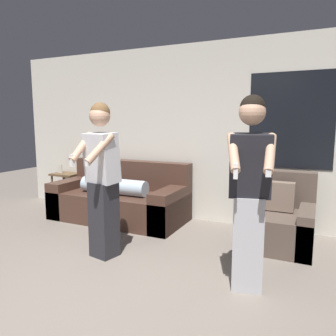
{
  "coord_description": "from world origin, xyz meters",
  "views": [
    {
      "loc": [
        1.7,
        -1.69,
        1.54
      ],
      "look_at": [
        0.33,
        1.25,
        1.08
      ],
      "focal_mm": 35.0,
      "sensor_mm": 36.0,
      "label": 1
    }
  ],
  "objects_px": {
    "armchair": "(278,221)",
    "person_right": "(249,190)",
    "side_table": "(66,179)",
    "person_left": "(102,178)",
    "couch": "(120,199)"
  },
  "relations": [
    {
      "from": "armchair",
      "to": "person_right",
      "type": "xyz_separation_m",
      "value": [
        -0.12,
        -1.29,
        0.63
      ]
    },
    {
      "from": "person_left",
      "to": "person_right",
      "type": "bearing_deg",
      "value": -1.63
    },
    {
      "from": "couch",
      "to": "person_left",
      "type": "distance_m",
      "value": 1.58
    },
    {
      "from": "side_table",
      "to": "person_right",
      "type": "xyz_separation_m",
      "value": [
        3.62,
        -1.64,
        0.43
      ]
    },
    {
      "from": "armchair",
      "to": "person_right",
      "type": "bearing_deg",
      "value": -95.47
    },
    {
      "from": "couch",
      "to": "person_right",
      "type": "relative_size",
      "value": 1.18
    },
    {
      "from": "armchair",
      "to": "person_left",
      "type": "height_order",
      "value": "person_left"
    },
    {
      "from": "person_left",
      "to": "armchair",
      "type": "bearing_deg",
      "value": 35.12
    },
    {
      "from": "person_left",
      "to": "person_right",
      "type": "height_order",
      "value": "person_right"
    },
    {
      "from": "side_table",
      "to": "person_left",
      "type": "relative_size",
      "value": 0.43
    },
    {
      "from": "armchair",
      "to": "couch",
      "type": "bearing_deg",
      "value": 178.23
    },
    {
      "from": "person_left",
      "to": "person_right",
      "type": "xyz_separation_m",
      "value": [
        1.64,
        -0.05,
        0.02
      ]
    },
    {
      "from": "armchair",
      "to": "person_right",
      "type": "relative_size",
      "value": 0.52
    },
    {
      "from": "side_table",
      "to": "person_left",
      "type": "bearing_deg",
      "value": -38.8
    },
    {
      "from": "couch",
      "to": "armchair",
      "type": "relative_size",
      "value": 2.25
    }
  ]
}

